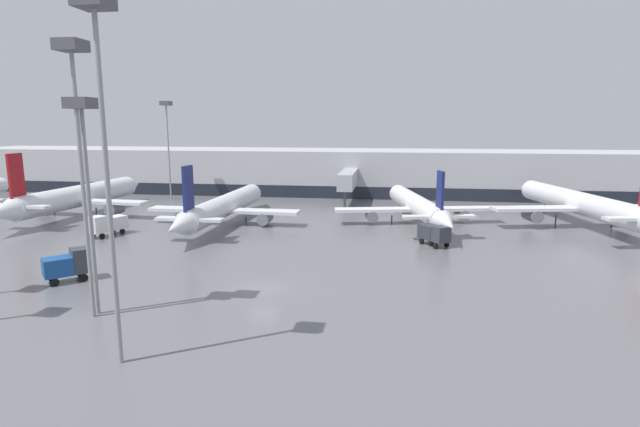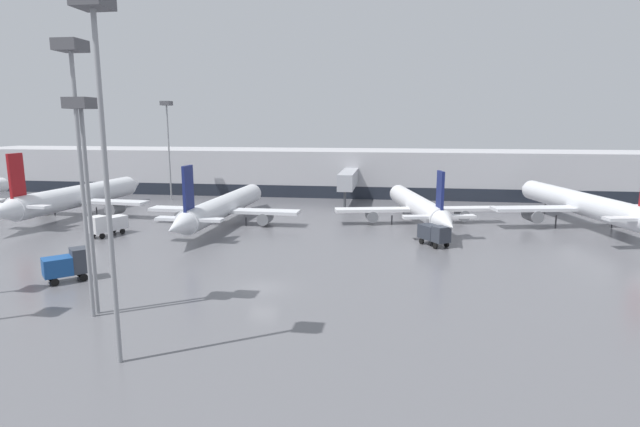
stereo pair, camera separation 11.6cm
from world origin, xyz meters
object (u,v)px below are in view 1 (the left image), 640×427
object	(u,v)px
apron_light_mast_4	(167,122)
parked_jet_0	(417,206)
parked_jet_3	(582,204)
parked_jet_4	(76,197)
service_truck_1	(107,224)
service_truck_2	(68,264)
apron_light_mast_3	(100,86)
apron_light_mast_5	(76,105)
parked_jet_1	(223,207)
service_truck_0	(434,233)
traffic_cone_2	(98,221)
apron_light_mast_1	(84,143)

from	to	relation	value
apron_light_mast_4	parked_jet_0	bearing A→B (deg)	-20.16
parked_jet_3	parked_jet_4	bearing A→B (deg)	79.80
parked_jet_0	service_truck_1	xyz separation A→B (m)	(-40.28, -13.99, -1.02)
parked_jet_4	parked_jet_3	bearing A→B (deg)	-84.50
service_truck_2	apron_light_mast_3	distance (m)	24.52
apron_light_mast_5	parked_jet_1	bearing A→B (deg)	93.04
parked_jet_0	apron_light_mast_4	xyz separation A→B (m)	(-45.66, 16.77, 11.96)
service_truck_0	apron_light_mast_3	size ratio (longest dim) A/B	0.21
service_truck_0	traffic_cone_2	world-z (taller)	service_truck_0
parked_jet_4	apron_light_mast_1	distance (m)	47.22
parked_jet_1	apron_light_mast_1	world-z (taller)	apron_light_mast_1
service_truck_0	parked_jet_0	bearing A→B (deg)	151.46
parked_jet_0	apron_light_mast_1	world-z (taller)	apron_light_mast_1
apron_light_mast_3	apron_light_mast_4	xyz separation A→B (m)	(-25.69, 63.09, -1.97)
service_truck_0	service_truck_2	bearing A→B (deg)	-96.10
parked_jet_0	parked_jet_1	distance (m)	28.17
parked_jet_0	apron_light_mast_5	xyz separation A→B (m)	(-25.95, -39.72, 13.10)
service_truck_0	apron_light_mast_5	xyz separation A→B (m)	(-27.35, -26.43, 14.18)
parked_jet_3	service_truck_0	size ratio (longest dim) A/B	8.34
parked_jet_3	apron_light_mast_5	world-z (taller)	apron_light_mast_5
service_truck_1	traffic_cone_2	size ratio (longest dim) A/B	7.89
parked_jet_1	parked_jet_3	distance (m)	50.92
service_truck_2	apron_light_mast_3	world-z (taller)	apron_light_mast_3
parked_jet_1	parked_jet_3	xyz separation A→B (m)	(50.64, 5.31, 0.69)
apron_light_mast_4	service_truck_0	bearing A→B (deg)	-32.56
parked_jet_3	apron_light_mast_5	size ratio (longest dim) A/B	1.82
parked_jet_0	parked_jet_3	world-z (taller)	parked_jet_3
service_truck_0	service_truck_1	bearing A→B (deg)	-123.61
traffic_cone_2	apron_light_mast_3	bearing A→B (deg)	-56.58
traffic_cone_2	apron_light_mast_3	xyz separation A→B (m)	(26.15, -39.63, 16.19)
service_truck_1	traffic_cone_2	xyz separation A→B (m)	(-5.83, 7.30, -1.25)
parked_jet_4	apron_light_mast_3	bearing A→B (deg)	-140.04
service_truck_2	apron_light_mast_3	bearing A→B (deg)	-91.29
parked_jet_1	traffic_cone_2	xyz separation A→B (m)	(-18.30, -2.21, -2.22)
service_truck_2	traffic_cone_2	size ratio (longest dim) A/B	6.00
service_truck_0	apron_light_mast_5	size ratio (longest dim) A/B	0.22
apron_light_mast_3	service_truck_0	bearing A→B (deg)	57.09
parked_jet_3	apron_light_mast_3	xyz separation A→B (m)	(-42.79, -47.14, 13.29)
service_truck_1	apron_light_mast_4	size ratio (longest dim) A/B	0.29
apron_light_mast_3	apron_light_mast_5	xyz separation A→B (m)	(-5.98, 6.60, -0.82)
parked_jet_3	apron_light_mast_1	world-z (taller)	apron_light_mast_1
service_truck_2	apron_light_mast_4	world-z (taller)	apron_light_mast_4
apron_light_mast_1	apron_light_mast_3	world-z (taller)	apron_light_mast_3
service_truck_1	service_truck_0	bearing A→B (deg)	110.79
parked_jet_1	parked_jet_3	world-z (taller)	parked_jet_1
service_truck_0	apron_light_mast_4	world-z (taller)	apron_light_mast_4
parked_jet_0	apron_light_mast_4	size ratio (longest dim) A/B	1.70
service_truck_1	service_truck_2	distance (m)	19.42
parked_jet_4	parked_jet_1	bearing A→B (deg)	-92.98
service_truck_1	service_truck_2	world-z (taller)	service_truck_2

